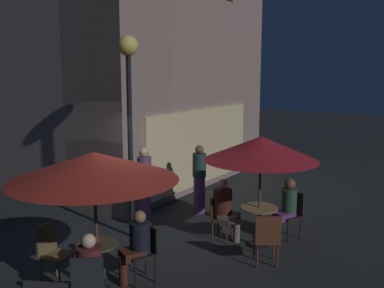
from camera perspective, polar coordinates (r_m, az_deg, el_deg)
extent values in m
plane|color=black|center=(8.50, -9.51, -13.90)|extent=(60.00, 60.00, 0.00)
cube|color=gray|center=(13.02, -1.60, 11.69)|extent=(7.13, 1.89, 7.71)
cube|color=gray|center=(13.64, -20.82, 10.99)|extent=(1.89, 8.99, 7.71)
cube|color=beige|center=(12.35, 1.26, -0.32)|extent=(4.99, 0.08, 2.10)
cylinder|color=black|center=(8.76, -8.02, -0.46)|extent=(0.10, 0.10, 3.71)
sphere|color=#F6DD63|center=(8.64, -8.33, 12.55)|extent=(0.40, 0.40, 0.40)
cylinder|color=black|center=(8.84, 8.62, -12.85)|extent=(0.40, 0.40, 0.03)
cylinder|color=black|center=(8.71, 8.68, -10.67)|extent=(0.06, 0.06, 0.75)
cylinder|color=olive|center=(8.58, 8.75, -8.23)|extent=(0.71, 0.71, 0.03)
cylinder|color=black|center=(7.09, -12.16, -15.61)|extent=(0.06, 0.06, 0.75)
cylinder|color=#443E24|center=(6.93, -12.27, -12.67)|extent=(0.63, 0.63, 0.03)
cylinder|color=black|center=(8.83, 8.62, -12.76)|extent=(0.36, 0.36, 0.06)
cylinder|color=brown|center=(8.50, 8.80, -6.38)|extent=(0.05, 0.05, 2.10)
cone|color=maroon|center=(8.30, 8.95, -0.56)|extent=(2.16, 2.16, 0.45)
cylinder|color=#4F3628|center=(6.83, -12.37, -10.33)|extent=(0.05, 0.05, 2.14)
cone|color=#9F281D|center=(6.58, -12.65, -2.83)|extent=(2.51, 2.51, 0.42)
cylinder|color=brown|center=(8.17, 8.10, -13.24)|extent=(0.03, 0.03, 0.43)
cylinder|color=brown|center=(8.23, 10.56, -13.15)|extent=(0.03, 0.03, 0.43)
cylinder|color=brown|center=(7.85, 8.48, -14.22)|extent=(0.03, 0.03, 0.43)
cylinder|color=brown|center=(7.91, 11.05, -14.11)|extent=(0.03, 0.03, 0.43)
cube|color=brown|center=(7.95, 9.59, -12.14)|extent=(0.60, 0.60, 0.04)
cube|color=brown|center=(7.68, 9.90, -10.93)|extent=(0.27, 0.38, 0.47)
cylinder|color=black|center=(9.02, 12.37, -11.06)|extent=(0.03, 0.03, 0.45)
cylinder|color=black|center=(9.25, 10.90, -10.48)|extent=(0.03, 0.03, 0.45)
cylinder|color=black|center=(9.25, 13.92, -10.60)|extent=(0.03, 0.03, 0.45)
cylinder|color=black|center=(9.47, 12.44, -10.05)|extent=(0.03, 0.03, 0.45)
cube|color=black|center=(9.17, 12.46, -9.13)|extent=(0.56, 0.56, 0.04)
cube|color=black|center=(9.22, 13.39, -7.42)|extent=(0.22, 0.40, 0.47)
cylinder|color=#50301D|center=(9.07, 5.23, -10.82)|extent=(0.03, 0.03, 0.43)
cylinder|color=#50301D|center=(8.81, 4.53, -11.46)|extent=(0.03, 0.03, 0.43)
cylinder|color=#50301D|center=(9.18, 3.42, -10.56)|extent=(0.03, 0.03, 0.43)
cylinder|color=#50301D|center=(8.91, 2.67, -11.18)|extent=(0.03, 0.03, 0.43)
cube|color=#50301D|center=(8.91, 3.98, -9.61)|extent=(0.43, 0.43, 0.04)
cube|color=#50301D|center=(8.90, 2.97, -8.09)|extent=(0.38, 0.09, 0.42)
cylinder|color=black|center=(7.18, -7.41, -16.46)|extent=(0.03, 0.03, 0.46)
cylinder|color=black|center=(7.47, -8.52, -15.42)|extent=(0.03, 0.03, 0.46)
cylinder|color=black|center=(7.31, -4.83, -15.92)|extent=(0.03, 0.03, 0.46)
cylinder|color=black|center=(7.59, -6.02, -14.93)|extent=(0.03, 0.03, 0.46)
cube|color=black|center=(7.28, -6.73, -13.93)|extent=(0.58, 0.58, 0.04)
cube|color=black|center=(7.27, -5.33, -12.05)|extent=(0.22, 0.41, 0.41)
cylinder|color=brown|center=(7.60, -15.13, -15.22)|extent=(0.03, 0.03, 0.45)
cylinder|color=brown|center=(7.36, -16.86, -16.16)|extent=(0.03, 0.03, 0.45)
cylinder|color=brown|center=(7.81, -17.23, -14.64)|extent=(0.03, 0.03, 0.45)
cylinder|color=brown|center=(7.57, -18.97, -15.53)|extent=(0.03, 0.03, 0.45)
cube|color=brown|center=(7.49, -17.14, -13.71)|extent=(0.51, 0.51, 0.04)
cube|color=brown|center=(7.51, -18.42, -11.55)|extent=(0.44, 0.12, 0.49)
cube|color=black|center=(6.42, -13.10, -17.43)|extent=(0.60, 0.60, 0.04)
cube|color=black|center=(6.15, -13.48, -16.18)|extent=(0.29, 0.36, 0.46)
cube|color=#65336D|center=(9.07, 11.82, -9.15)|extent=(0.46, 0.43, 0.14)
cylinder|color=#65336D|center=(9.05, 11.01, -10.82)|extent=(0.14, 0.14, 0.49)
cylinder|color=#2A4A36|center=(9.08, 12.53, -7.38)|extent=(0.30, 0.30, 0.54)
sphere|color=brown|center=(8.98, 12.61, -5.11)|extent=(0.23, 0.23, 0.23)
cube|color=slate|center=(8.85, 4.84, -9.45)|extent=(0.42, 0.41, 0.14)
cylinder|color=slate|center=(8.88, 5.80, -11.08)|extent=(0.14, 0.14, 0.49)
cylinder|color=#481E15|center=(8.81, 4.00, -7.64)|extent=(0.38, 0.38, 0.55)
sphere|color=tan|center=(8.71, 4.03, -5.29)|extent=(0.22, 0.22, 0.22)
cube|color=#442014|center=(7.22, -7.78, -14.00)|extent=(0.47, 0.46, 0.14)
cylinder|color=#442014|center=(7.27, -8.94, -16.00)|extent=(0.14, 0.14, 0.49)
cylinder|color=black|center=(7.18, -6.78, -11.97)|extent=(0.33, 0.33, 0.50)
sphere|color=#946D4B|center=(7.06, -6.83, -9.40)|extent=(0.20, 0.20, 0.20)
cube|color=#294A31|center=(6.54, -12.91, -16.78)|extent=(0.50, 0.49, 0.14)
cylinder|color=#511D24|center=(6.31, -13.20, -15.18)|extent=(0.35, 0.35, 0.53)
sphere|color=beige|center=(6.17, -13.33, -12.18)|extent=(0.20, 0.20, 0.20)
cylinder|color=#60396E|center=(9.59, -6.14, -7.91)|extent=(0.26, 0.26, 1.00)
cylinder|color=#5E3D63|center=(9.39, -6.22, -3.37)|extent=(0.30, 0.30, 0.56)
sphere|color=tan|center=(9.31, -6.26, -1.09)|extent=(0.22, 0.22, 0.22)
cylinder|color=#5F3768|center=(10.48, 0.96, -6.61)|extent=(0.27, 0.27, 0.90)
cylinder|color=#243E3A|center=(10.30, 0.97, -2.74)|extent=(0.32, 0.32, 0.55)
sphere|color=brown|center=(10.23, 0.97, -0.72)|extent=(0.21, 0.21, 0.21)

